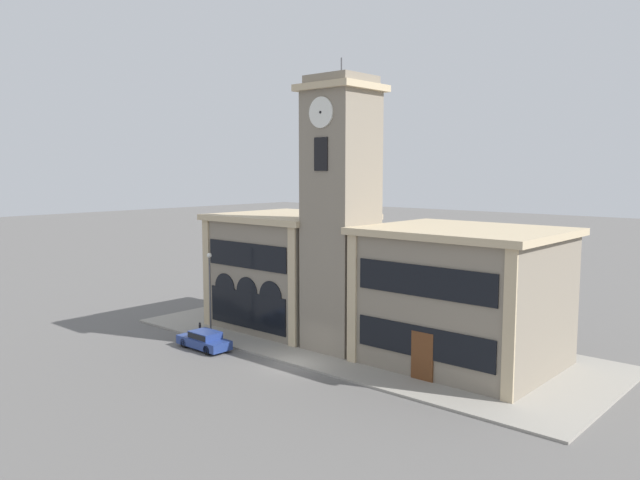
{
  "coord_description": "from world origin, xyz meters",
  "views": [
    {
      "loc": [
        27.48,
        -28.2,
        12.62
      ],
      "look_at": [
        -0.12,
        2.93,
        7.97
      ],
      "focal_mm": 35.0,
      "sensor_mm": 36.0,
      "label": 1
    }
  ],
  "objects": [
    {
      "name": "ground_plane",
      "position": [
        0.0,
        0.0,
        0.0
      ],
      "size": [
        300.0,
        300.0,
        0.0
      ],
      "primitive_type": "plane",
      "color": "#605E5B"
    },
    {
      "name": "town_hall_right_wing",
      "position": [
        8.08,
        7.63,
        4.51
      ],
      "size": [
        12.16,
        10.17,
        8.97
      ],
      "color": "gray",
      "rests_on": "ground_plane"
    },
    {
      "name": "clock_tower",
      "position": [
        -0.0,
        4.97,
        9.54
      ],
      "size": [
        4.8,
        4.8,
        20.18
      ],
      "color": "gray",
      "rests_on": "ground_plane"
    },
    {
      "name": "parked_car_near",
      "position": [
        -7.26,
        -1.39,
        0.69
      ],
      "size": [
        4.34,
        1.75,
        1.31
      ],
      "rotation": [
        0.0,
        0.0,
        3.13
      ],
      "color": "navy",
      "rests_on": "ground_plane"
    },
    {
      "name": "bollard",
      "position": [
        -9.87,
        0.23,
        0.67
      ],
      "size": [
        0.18,
        0.18,
        1.06
      ],
      "color": "black",
      "rests_on": "sidewalk_kerb"
    },
    {
      "name": "town_hall_left_wing",
      "position": [
        -7.51,
        7.63,
        4.59
      ],
      "size": [
        11.02,
        10.17,
        9.13
      ],
      "color": "gray",
      "rests_on": "ground_plane"
    },
    {
      "name": "street_lamp",
      "position": [
        -9.14,
        0.68,
        4.27
      ],
      "size": [
        0.36,
        0.36,
        6.38
      ],
      "color": "#4C4C51",
      "rests_on": "sidewalk_kerb"
    },
    {
      "name": "sidewalk_kerb",
      "position": [
        0.0,
        7.2,
        0.07
      ],
      "size": [
        35.61,
        14.4,
        0.15
      ],
      "color": "gray",
      "rests_on": "ground_plane"
    }
  ]
}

